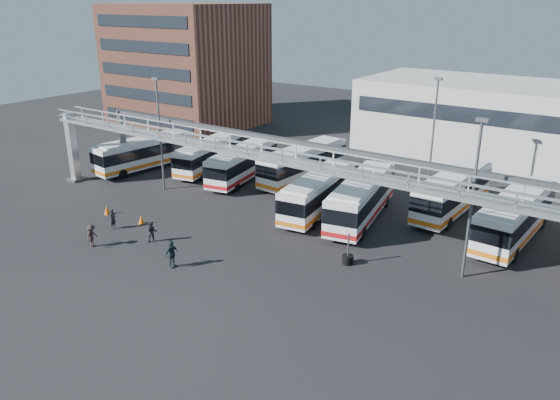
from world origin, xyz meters
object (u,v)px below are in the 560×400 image
Objects in this scene: light_pole_left at (160,129)px; pedestrian_c at (92,236)px; pedestrian_b at (152,232)px; bus_3 at (303,162)px; tire_stack at (348,259)px; light_pole_mid at (473,192)px; bus_4 at (319,192)px; bus_7 at (515,215)px; light_pole_back at (434,129)px; bus_2 at (243,162)px; bus_0 at (145,152)px; bus_6 at (453,191)px; cone_left at (141,219)px; cone_right at (107,210)px; bus_1 at (209,154)px; pedestrian_d at (172,254)px; bus_5 at (362,197)px; pedestrian_a at (113,219)px.

light_pole_left reaches higher than pedestrian_c.
pedestrian_b is (7.94, -8.70, -4.95)m from light_pole_left.
bus_3 is 5.17× the size of tire_stack.
light_pole_mid is 25.79m from pedestrian_c.
tire_stack is at bearing -54.58° from bus_4.
bus_7 is at bearing -13.92° from pedestrian_b.
light_pole_back is 0.94× the size of bus_4.
light_pole_mid reaches higher than bus_2.
pedestrian_b is at bearing -140.98° from bus_7.
bus_0 reaches higher than tire_stack.
pedestrian_c is at bearing -97.72° from bus_2.
bus_4 is at bearing -163.60° from bus_7.
light_pole_mid is 11.98m from bus_6.
bus_7 is 28.09m from cone_left.
light_pole_back is 13.47× the size of cone_right.
cone_left is (-23.37, -5.82, -5.35)m from light_pole_mid.
bus_0 reaches higher than bus_1.
bus_2 is 15.68m from pedestrian_b.
light_pole_mid is 14.55m from bus_4.
bus_6 is at bearing 3.20° from bus_3.
pedestrian_d is 11.62m from tire_stack.
bus_4 is at bearing 45.22° from cone_left.
pedestrian_d is (-6.35, -14.48, -0.98)m from bus_5.
tire_stack reaches higher than pedestrian_a.
bus_0 is at bearing 171.84° from bus_4.
bus_1 reaches higher than pedestrian_b.
tire_stack is (16.13, 8.08, -0.47)m from pedestrian_c.
bus_4 is 14.24m from pedestrian_d.
light_pole_mid is 34.73m from bus_0.
bus_3 is at bearing 20.59° from bus_2.
cone_left is (-4.55, -16.32, -1.51)m from bus_3.
bus_1 is 0.96× the size of bus_4.
light_pole_back is at bearing 14.89° from bus_2.
cone_right is at bearing -159.25° from bus_5.
cone_left is at bearing -168.97° from tire_stack.
pedestrian_c is at bearing -130.65° from bus_4.
light_pole_back is at bearing 118.07° from light_pole_mid.
bus_4 is at bearing 162.13° from light_pole_mid.
cone_left is (-15.37, -20.82, -5.35)m from light_pole_back.
bus_0 reaches higher than cone_left.
pedestrian_d is 0.85× the size of tire_stack.
tire_stack is at bearing -6.82° from bus_0.
bus_5 is (9.13, -5.68, 0.03)m from bus_3.
pedestrian_a is (-5.55, -18.22, -1.08)m from bus_3.
bus_7 is at bearing 29.00° from cone_left.
bus_2 is (-15.85, -7.52, -3.96)m from light_pole_back.
light_pole_left reaches higher than cone_right.
light_pole_mid reaches higher than bus_7.
bus_4 is (14.67, 3.30, -3.94)m from light_pole_left.
bus_6 is at bearing 156.51° from bus_7.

